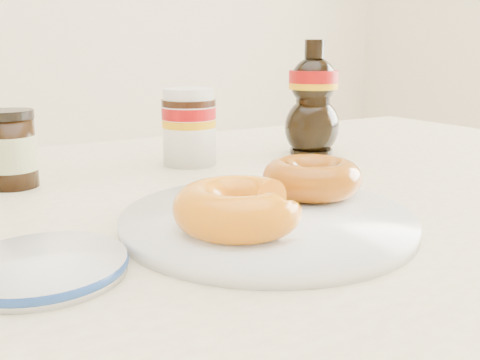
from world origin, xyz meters
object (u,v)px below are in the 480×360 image
nutella_jar (189,124)px  blue_rim_saucer (42,266)px  donut_whole (312,177)px  donut_bitten (238,207)px  plate (267,219)px  dark_jar (11,150)px  dining_table (244,267)px  syrup_bottle (313,98)px

nutella_jar → blue_rim_saucer: (-0.26, -0.30, -0.05)m
donut_whole → nutella_jar: nutella_jar is taller
donut_whole → donut_bitten: bearing=-155.5°
donut_whole → blue_rim_saucer: (-0.28, -0.04, -0.03)m
plate → donut_bitten: 0.06m
plate → dark_jar: bearing=122.4°
donut_bitten → donut_whole: donut_bitten is taller
donut_bitten → donut_whole: bearing=14.4°
dining_table → blue_rim_saucer: 0.27m
dark_jar → plate: bearing=-57.6°
donut_bitten → nutella_jar: 0.34m
donut_bitten → syrup_bottle: 0.43m
dining_table → dark_jar: (-0.21, 0.19, 0.13)m
plate → donut_whole: (0.08, 0.03, 0.02)m
donut_bitten → dark_jar: 0.34m
dining_table → nutella_jar: (0.03, 0.20, 0.14)m
dining_table → syrup_bottle: bearing=36.4°
dining_table → donut_bitten: 0.19m
donut_whole → nutella_jar: size_ratio=0.95×
plate → dark_jar: 0.34m
donut_whole → blue_rim_saucer: size_ratio=0.82×
plate → dark_jar: dark_jar is taller
nutella_jar → donut_bitten: bearing=-108.7°
blue_rim_saucer → syrup_bottle: bearing=30.3°
nutella_jar → blue_rim_saucer: nutella_jar is taller
donut_bitten → plate: bearing=18.0°
plate → syrup_bottle: (0.26, 0.27, 0.08)m
donut_whole → syrup_bottle: bearing=51.6°
plate → donut_bitten: donut_bitten is taller
nutella_jar → dark_jar: nutella_jar is taller
blue_rim_saucer → dark_jar: bearing=85.2°
syrup_bottle → dining_table: bearing=-143.6°
donut_whole → nutella_jar: (-0.02, 0.26, 0.03)m
dining_table → donut_bitten: (-0.08, -0.12, 0.12)m
dining_table → nutella_jar: bearing=82.2°
nutella_jar → dark_jar: size_ratio=1.17×
nutella_jar → plate: bearing=-101.6°
syrup_bottle → donut_bitten: bearing=-136.7°
dark_jar → blue_rim_saucer: dark_jar is taller
donut_bitten → dark_jar: (-0.13, 0.31, 0.01)m
donut_whole → dark_jar: size_ratio=1.11×
donut_whole → dark_jar: dark_jar is taller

